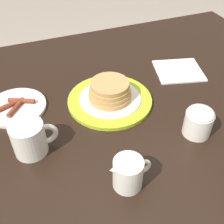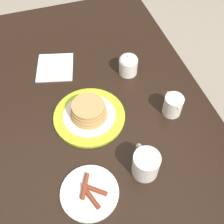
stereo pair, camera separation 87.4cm
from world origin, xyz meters
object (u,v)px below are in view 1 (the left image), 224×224
(sugar_bowl, at_px, (199,121))
(creamer_pitcher, at_px, (128,173))
(coffee_mug, at_px, (30,138))
(pancake_plate, at_px, (110,96))
(side_plate_bacon, at_px, (16,107))
(napkin, at_px, (179,71))

(sugar_bowl, bearing_deg, creamer_pitcher, -160.91)
(coffee_mug, bearing_deg, creamer_pitcher, -44.41)
(pancake_plate, xyz_separation_m, creamer_pitcher, (-0.07, -0.30, 0.02))
(creamer_pitcher, bearing_deg, pancake_plate, 76.72)
(side_plate_bacon, height_order, creamer_pitcher, creamer_pitcher)
(pancake_plate, relative_size, napkin, 1.36)
(sugar_bowl, xyz_separation_m, napkin, (0.12, 0.29, -0.04))
(pancake_plate, bearing_deg, creamer_pitcher, -103.28)
(creamer_pitcher, bearing_deg, sugar_bowl, 19.09)
(sugar_bowl, height_order, napkin, sugar_bowl)
(creamer_pitcher, height_order, sugar_bowl, sugar_bowl)
(side_plate_bacon, height_order, napkin, side_plate_bacon)
(coffee_mug, bearing_deg, side_plate_bacon, 96.28)
(pancake_plate, distance_m, napkin, 0.30)
(creamer_pitcher, bearing_deg, napkin, 45.49)
(sugar_bowl, bearing_deg, napkin, 67.40)
(pancake_plate, bearing_deg, coffee_mug, -156.02)
(coffee_mug, bearing_deg, napkin, 18.67)
(side_plate_bacon, distance_m, sugar_bowl, 0.54)
(pancake_plate, distance_m, creamer_pitcher, 0.31)
(side_plate_bacon, xyz_separation_m, napkin, (0.57, -0.00, -0.00))
(pancake_plate, height_order, creamer_pitcher, creamer_pitcher)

